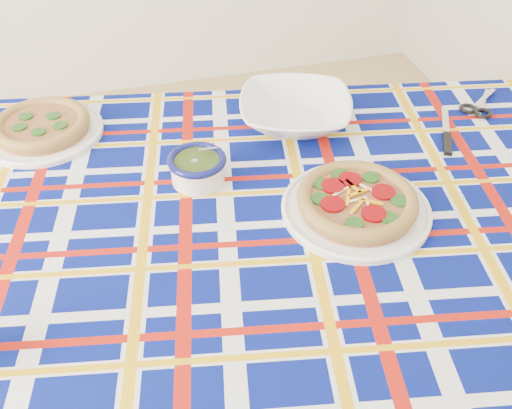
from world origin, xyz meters
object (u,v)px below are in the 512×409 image
object	(u,v)px
dining_table	(264,234)
serving_bowl	(295,111)
pesto_bowl	(197,166)
main_focaccia_plate	(357,201)

from	to	relation	value
dining_table	serving_bowl	size ratio (longest dim) A/B	6.18
pesto_bowl	serving_bowl	size ratio (longest dim) A/B	0.46
main_focaccia_plate	pesto_bowl	world-z (taller)	pesto_bowl
serving_bowl	pesto_bowl	bearing A→B (deg)	-149.18
dining_table	pesto_bowl	distance (m)	0.22
main_focaccia_plate	serving_bowl	xyz separation A→B (m)	(-0.01, 0.38, 0.00)
dining_table	main_focaccia_plate	distance (m)	0.23
dining_table	main_focaccia_plate	world-z (taller)	main_focaccia_plate
pesto_bowl	serving_bowl	xyz separation A→B (m)	(0.30, 0.18, -0.00)
dining_table	pesto_bowl	xyz separation A→B (m)	(-0.12, 0.14, 0.12)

